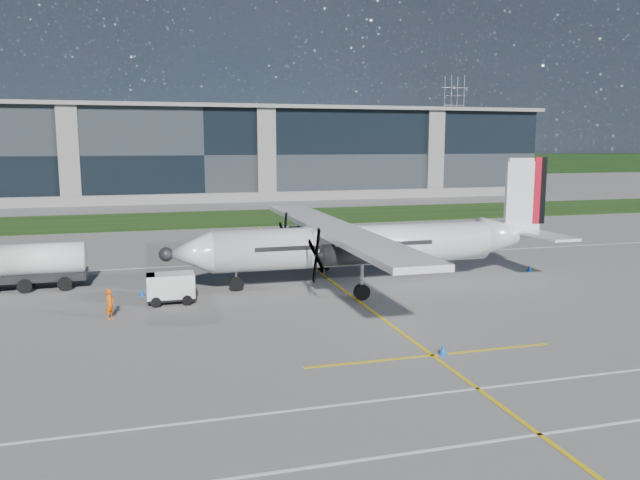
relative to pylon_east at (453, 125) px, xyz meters
The scene contains 17 objects.
ground 139.82m from the pylon_east, 127.69° to the right, with size 400.00×400.00×0.00m, color #605E5B.
grass_strip 133.62m from the pylon_east, 129.81° to the right, with size 400.00×18.00×0.04m, color #17350E.
terminal_building 110.37m from the pylon_east, 140.53° to the right, with size 120.00×20.00×15.00m, color black.
tree_line 86.42m from the pylon_east, behind, with size 400.00×6.00×6.00m, color black.
pylon_east is the anchor object (origin of this frame).
yellow_taxiway_centerline 162.94m from the pylon_east, 120.36° to the right, with size 0.20×70.00×0.01m, color yellow.
white_lane_line 185.33m from the pylon_east, 117.40° to the right, with size 90.00×0.15×0.01m, color white.
turboprop_aircraft 162.58m from the pylon_east, 119.43° to the right, with size 27.19×28.20×8.46m, color silver, non-canonical shape.
fuel_tanker_truck 171.71m from the pylon_east, 126.80° to the right, with size 7.99×2.60×3.00m, color silver, non-canonical shape.
baggage_tug 171.34m from the pylon_east, 122.98° to the right, with size 2.97×1.78×1.78m, color silver, non-canonical shape.
ground_crew_person 175.31m from the pylon_east, 123.43° to the right, with size 0.78×0.56×1.92m, color #F25907.
safety_cone_fwd 170.44m from the pylon_east, 123.87° to the right, with size 0.36×0.36×0.50m, color blue.
safety_cone_stbdwing 152.49m from the pylon_east, 122.94° to the right, with size 0.36×0.36×0.50m, color blue.
safety_cone_nose_stbd 168.15m from the pylon_east, 123.33° to the right, with size 0.36×0.36×0.50m, color blue.
safety_cone_tail 156.58m from the pylon_east, 115.37° to the right, with size 0.36×0.36×0.50m, color blue.
safety_cone_portwing 176.63m from the pylon_east, 117.58° to the right, with size 0.36×0.36×0.50m, color blue.
safety_cone_nose_port 169.95m from the pylon_east, 122.79° to the right, with size 0.36×0.36×0.50m, color blue.
Camera 1 is at (-9.15, -30.58, 9.50)m, focal length 35.00 mm.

